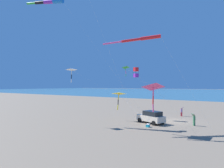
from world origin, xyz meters
TOP-DOWN VIEW (x-y plane):
  - ground_plane at (0.00, 0.00)m, footprint 600.00×600.00m
  - parked_car at (4.26, -2.68)m, footprint 3.22×4.67m
  - cooler_box at (7.01, -1.98)m, footprint 0.62×0.42m
  - person_adult_flyer at (-5.20, -0.79)m, footprint 0.42×0.53m
  - person_child_green_jacket at (2.46, 3.02)m, footprint 0.63×0.59m
  - kite_delta_yellow_midlevel at (7.99, -4.84)m, footprint 12.12×7.51m
  - kite_windsock_long_streamer_left at (11.03, -17.89)m, footprint 5.61×21.26m
  - kite_windsock_long_streamer_right at (10.08, -1.61)m, footprint 8.01×11.47m
  - kite_delta_small_distant at (4.79, -8.15)m, footprint 3.77×8.18m
  - kite_delta_orange_high_right at (9.70, -0.09)m, footprint 10.43×2.92m
  - kite_delta_checkered_midright at (11.63, -11.99)m, footprint 11.12×10.57m
  - kite_box_green_low_center at (1.42, -6.75)m, footprint 9.10×7.00m

SIDE VIEW (x-z plane):
  - ground_plane at x=0.00m, z-range 0.00..0.00m
  - cooler_box at x=7.01m, z-range 0.00..0.42m
  - person_adult_flyer at x=-5.20m, z-range 0.08..1.81m
  - parked_car at x=4.26m, z-range 0.03..1.88m
  - person_child_green_jacket at x=2.46m, z-range 0.08..1.84m
  - kite_delta_small_distant at x=4.79m, z-range 1.97..6.65m
  - kite_delta_orange_high_right at x=9.70m, z-range 2.45..8.52m
  - kite_box_green_low_center at x=1.42m, z-range 3.55..12.40m
  - kite_delta_checkered_midright at x=11.63m, z-range 3.86..12.11m
  - kite_delta_yellow_midlevel at x=7.99m, z-range 3.93..12.38m
  - kite_windsock_long_streamer_right at x=10.08m, z-range 5.47..17.36m
  - kite_windsock_long_streamer_left at x=11.03m, z-range 9.60..29.83m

